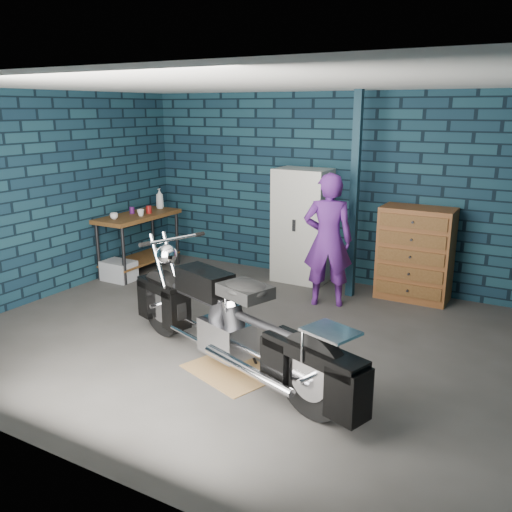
{
  "coord_description": "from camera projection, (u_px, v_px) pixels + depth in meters",
  "views": [
    {
      "loc": [
        2.89,
        -4.78,
        2.47
      ],
      "look_at": [
        0.01,
        0.3,
        0.87
      ],
      "focal_mm": 38.0,
      "sensor_mm": 36.0,
      "label": 1
    }
  ],
  "objects": [
    {
      "name": "ground",
      "position": [
        242.0,
        337.0,
        6.04
      ],
      "size": [
        6.0,
        6.0,
        0.0
      ],
      "primitive_type": "plane",
      "color": "#43413E",
      "rests_on": "ground"
    },
    {
      "name": "room_walls",
      "position": [
        266.0,
        161.0,
        6.0
      ],
      "size": [
        6.02,
        5.01,
        2.71
      ],
      "color": "#0E2130",
      "rests_on": "ground"
    },
    {
      "name": "support_post",
      "position": [
        354.0,
        197.0,
        7.06
      ],
      "size": [
        0.1,
        0.1,
        2.7
      ],
      "primitive_type": "cube",
      "color": "#122C3A",
      "rests_on": "ground"
    },
    {
      "name": "workbench",
      "position": [
        139.0,
        243.0,
        8.36
      ],
      "size": [
        0.6,
        1.4,
        0.91
      ],
      "primitive_type": "cube",
      "color": "brown",
      "rests_on": "ground"
    },
    {
      "name": "drip_mat",
      "position": [
        232.0,
        371.0,
        5.26
      ],
      "size": [
        1.02,
        0.89,
        0.01
      ],
      "primitive_type": "cube",
      "rotation": [
        0.0,
        0.0,
        -0.33
      ],
      "color": "brown",
      "rests_on": "ground"
    },
    {
      "name": "motorcycle",
      "position": [
        231.0,
        315.0,
        5.11
      ],
      "size": [
        2.75,
        1.55,
        1.17
      ],
      "primitive_type": null,
      "rotation": [
        0.0,
        0.0,
        -0.33
      ],
      "color": "black",
      "rests_on": "ground"
    },
    {
      "name": "person",
      "position": [
        328.0,
        240.0,
        6.85
      ],
      "size": [
        0.73,
        0.61,
        1.71
      ],
      "primitive_type": "imported",
      "rotation": [
        0.0,
        0.0,
        3.52
      ],
      "color": "#56207B",
      "rests_on": "ground"
    },
    {
      "name": "storage_bin",
      "position": [
        119.0,
        271.0,
        8.01
      ],
      "size": [
        0.47,
        0.33,
        0.29
      ],
      "primitive_type": "cube",
      "color": "#96989E",
      "rests_on": "ground"
    },
    {
      "name": "locker",
      "position": [
        302.0,
        226.0,
        7.84
      ],
      "size": [
        0.77,
        0.55,
        1.65
      ],
      "primitive_type": "cube",
      "color": "beige",
      "rests_on": "ground"
    },
    {
      "name": "tool_chest",
      "position": [
        415.0,
        254.0,
        7.12
      ],
      "size": [
        0.93,
        0.51,
        1.23
      ],
      "primitive_type": "cube",
      "color": "brown",
      "rests_on": "ground"
    },
    {
      "name": "cup_a",
      "position": [
        114.0,
        216.0,
        7.87
      ],
      "size": [
        0.14,
        0.14,
        0.09
      ],
      "primitive_type": "imported",
      "rotation": [
        0.0,
        0.0,
        0.32
      ],
      "color": "beige",
      "rests_on": "workbench"
    },
    {
      "name": "cup_b",
      "position": [
        141.0,
        213.0,
        8.09
      ],
      "size": [
        0.11,
        0.11,
        0.1
      ],
      "primitive_type": "imported",
      "rotation": [
        0.0,
        0.0,
        -0.07
      ],
      "color": "beige",
      "rests_on": "workbench"
    },
    {
      "name": "mug_purple",
      "position": [
        132.0,
        210.0,
        8.28
      ],
      "size": [
        0.1,
        0.1,
        0.1
      ],
      "primitive_type": "cylinder",
      "rotation": [
        0.0,
        0.0,
        0.41
      ],
      "color": "#4F1860",
      "rests_on": "workbench"
    },
    {
      "name": "mug_red",
      "position": [
        149.0,
        210.0,
        8.3
      ],
      "size": [
        0.09,
        0.09,
        0.12
      ],
      "primitive_type": "cylinder",
      "rotation": [
        0.0,
        0.0,
        -0.02
      ],
      "color": "maroon",
      "rests_on": "workbench"
    },
    {
      "name": "bottle",
      "position": [
        160.0,
        198.0,
        8.68
      ],
      "size": [
        0.15,
        0.15,
        0.32
      ],
      "primitive_type": "imported",
      "rotation": [
        0.0,
        0.0,
        0.23
      ],
      "color": "#96989E",
      "rests_on": "workbench"
    }
  ]
}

